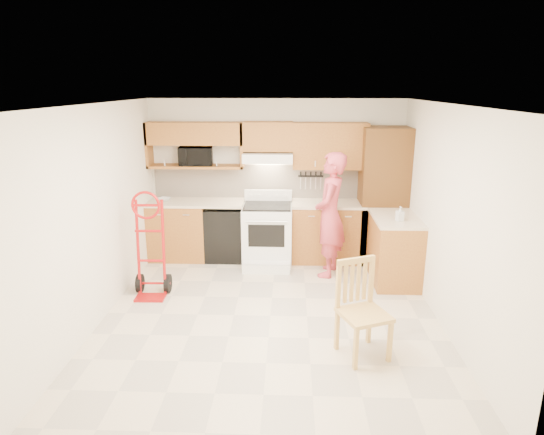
# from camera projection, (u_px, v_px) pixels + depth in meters

# --- Properties ---
(floor) EXTENTS (4.00, 4.50, 0.02)m
(floor) POSITION_uv_depth(u_px,v_px,m) (270.00, 317.00, 5.67)
(floor) COLOR beige
(floor) RESTS_ON ground
(ceiling) EXTENTS (4.00, 4.50, 0.02)m
(ceiling) POSITION_uv_depth(u_px,v_px,m) (270.00, 103.00, 4.97)
(ceiling) COLOR white
(ceiling) RESTS_ON ground
(wall_back) EXTENTS (4.00, 0.02, 2.50)m
(wall_back) POSITION_uv_depth(u_px,v_px,m) (276.00, 179.00, 7.49)
(wall_back) COLOR silver
(wall_back) RESTS_ON ground
(wall_front) EXTENTS (4.00, 0.02, 2.50)m
(wall_front) POSITION_uv_depth(u_px,v_px,m) (256.00, 308.00, 3.15)
(wall_front) COLOR silver
(wall_front) RESTS_ON ground
(wall_left) EXTENTS (0.02, 4.50, 2.50)m
(wall_left) POSITION_uv_depth(u_px,v_px,m) (97.00, 215.00, 5.40)
(wall_left) COLOR silver
(wall_left) RESTS_ON ground
(wall_right) EXTENTS (0.02, 4.50, 2.50)m
(wall_right) POSITION_uv_depth(u_px,v_px,m) (449.00, 219.00, 5.25)
(wall_right) COLOR silver
(wall_right) RESTS_ON ground
(backsplash) EXTENTS (3.92, 0.03, 0.55)m
(backsplash) POSITION_uv_depth(u_px,v_px,m) (276.00, 182.00, 7.48)
(backsplash) COLOR beige
(backsplash) RESTS_ON wall_back
(lower_cab_left) EXTENTS (0.90, 0.60, 0.90)m
(lower_cab_left) POSITION_uv_depth(u_px,v_px,m) (179.00, 231.00, 7.47)
(lower_cab_left) COLOR #A06A27
(lower_cab_left) RESTS_ON ground
(dishwasher) EXTENTS (0.60, 0.60, 0.85)m
(dishwasher) POSITION_uv_depth(u_px,v_px,m) (225.00, 233.00, 7.45)
(dishwasher) COLOR black
(dishwasher) RESTS_ON ground
(lower_cab_right) EXTENTS (1.14, 0.60, 0.90)m
(lower_cab_right) POSITION_uv_depth(u_px,v_px,m) (328.00, 232.00, 7.38)
(lower_cab_right) COLOR #A06A27
(lower_cab_right) RESTS_ON ground
(countertop_left) EXTENTS (1.50, 0.63, 0.04)m
(countertop_left) POSITION_uv_depth(u_px,v_px,m) (196.00, 202.00, 7.33)
(countertop_left) COLOR beige
(countertop_left) RESTS_ON lower_cab_left
(countertop_right) EXTENTS (1.14, 0.63, 0.04)m
(countertop_right) POSITION_uv_depth(u_px,v_px,m) (329.00, 204.00, 7.25)
(countertop_right) COLOR beige
(countertop_right) RESTS_ON lower_cab_right
(cab_return_right) EXTENTS (0.60, 1.00, 0.90)m
(cab_return_right) POSITION_uv_depth(u_px,v_px,m) (394.00, 250.00, 6.58)
(cab_return_right) COLOR #A06A27
(cab_return_right) RESTS_ON ground
(countertop_return) EXTENTS (0.63, 1.00, 0.04)m
(countertop_return) POSITION_uv_depth(u_px,v_px,m) (396.00, 218.00, 6.45)
(countertop_return) COLOR beige
(countertop_return) RESTS_ON cab_return_right
(pantry_tall) EXTENTS (0.70, 0.60, 2.10)m
(pantry_tall) POSITION_uv_depth(u_px,v_px,m) (383.00, 196.00, 7.19)
(pantry_tall) COLOR #4D3012
(pantry_tall) RESTS_ON ground
(upper_cab_left) EXTENTS (1.50, 0.33, 0.34)m
(upper_cab_left) POSITION_uv_depth(u_px,v_px,m) (195.00, 133.00, 7.17)
(upper_cab_left) COLOR #A06A27
(upper_cab_left) RESTS_ON wall_back
(upper_shelf_mw) EXTENTS (1.50, 0.33, 0.04)m
(upper_shelf_mw) POSITION_uv_depth(u_px,v_px,m) (196.00, 166.00, 7.31)
(upper_shelf_mw) COLOR #A06A27
(upper_shelf_mw) RESTS_ON wall_back
(upper_cab_center) EXTENTS (0.76, 0.33, 0.44)m
(upper_cab_center) POSITION_uv_depth(u_px,v_px,m) (268.00, 136.00, 7.14)
(upper_cab_center) COLOR #A06A27
(upper_cab_center) RESTS_ON wall_back
(upper_cab_right) EXTENTS (1.14, 0.33, 0.70)m
(upper_cab_right) POSITION_uv_depth(u_px,v_px,m) (330.00, 146.00, 7.14)
(upper_cab_right) COLOR #A06A27
(upper_cab_right) RESTS_ON wall_back
(range_hood) EXTENTS (0.76, 0.46, 0.14)m
(range_hood) POSITION_uv_depth(u_px,v_px,m) (268.00, 157.00, 7.16)
(range_hood) COLOR white
(range_hood) RESTS_ON wall_back
(knife_strip) EXTENTS (0.40, 0.05, 0.29)m
(knife_strip) POSITION_uv_depth(u_px,v_px,m) (311.00, 180.00, 7.42)
(knife_strip) COLOR black
(knife_strip) RESTS_ON backsplash
(microwave) EXTENTS (0.55, 0.40, 0.29)m
(microwave) POSITION_uv_depth(u_px,v_px,m) (196.00, 156.00, 7.27)
(microwave) COLOR black
(microwave) RESTS_ON upper_shelf_mw
(range) EXTENTS (0.75, 0.99, 1.10)m
(range) POSITION_uv_depth(u_px,v_px,m) (267.00, 230.00, 7.17)
(range) COLOR white
(range) RESTS_ON ground
(person) EXTENTS (0.58, 0.74, 1.81)m
(person) POSITION_uv_depth(u_px,v_px,m) (330.00, 215.00, 6.68)
(person) COLOR #BF3D4B
(person) RESTS_ON ground
(hand_truck) EXTENTS (0.51, 0.47, 1.28)m
(hand_truck) POSITION_uv_depth(u_px,v_px,m) (149.00, 250.00, 6.04)
(hand_truck) COLOR #B11112
(hand_truck) RESTS_ON ground
(dining_chair) EXTENTS (0.60, 0.63, 1.00)m
(dining_chair) POSITION_uv_depth(u_px,v_px,m) (364.00, 311.00, 4.71)
(dining_chair) COLOR #D5AB55
(dining_chair) RESTS_ON ground
(soap_bottle) EXTENTS (0.11, 0.11, 0.20)m
(soap_bottle) POSITION_uv_depth(u_px,v_px,m) (400.00, 214.00, 6.25)
(soap_bottle) COLOR white
(soap_bottle) RESTS_ON countertop_return
(bowl) EXTENTS (0.25, 0.25, 0.05)m
(bowl) POSITION_uv_depth(u_px,v_px,m) (164.00, 199.00, 7.34)
(bowl) COLOR white
(bowl) RESTS_ON countertop_left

